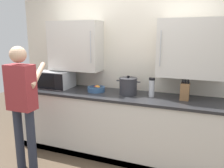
# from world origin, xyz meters

# --- Properties ---
(back_wall_tiled) EXTENTS (3.81, 0.44, 2.62)m
(back_wall_tiled) POSITION_xyz_m (0.00, 1.06, 1.39)
(back_wall_tiled) COLOR beige
(back_wall_tiled) RESTS_ON ground_plane
(counter_unit) EXTENTS (3.27, 0.67, 0.93)m
(counter_unit) POSITION_xyz_m (0.00, 0.74, 0.46)
(counter_unit) COLOR beige
(counter_unit) RESTS_ON ground_plane
(microwave_oven) EXTENTS (0.50, 0.40, 0.27)m
(microwave_oven) POSITION_xyz_m (-1.17, 0.78, 1.06)
(microwave_oven) COLOR #B7BABF
(microwave_oven) RESTS_ON counter_unit
(stock_pot) EXTENTS (0.35, 0.25, 0.27)m
(stock_pot) POSITION_xyz_m (0.06, 0.78, 1.04)
(stock_pot) COLOR #2D2D33
(stock_pot) RESTS_ON counter_unit
(knife_block) EXTENTS (0.11, 0.15, 0.30)m
(knife_block) POSITION_xyz_m (0.82, 0.79, 1.04)
(knife_block) COLOR brown
(knife_block) RESTS_ON counter_unit
(fruit_bowl) EXTENTS (0.26, 0.26, 0.10)m
(fruit_bowl) POSITION_xyz_m (-0.43, 0.77, 0.97)
(fruit_bowl) COLOR #335684
(fruit_bowl) RESTS_ON counter_unit
(thermos_flask) EXTENTS (0.08, 0.08, 0.26)m
(thermos_flask) POSITION_xyz_m (0.39, 0.78, 1.06)
(thermos_flask) COLOR #B7BABF
(thermos_flask) RESTS_ON counter_unit
(person_figure) EXTENTS (0.44, 0.65, 1.62)m
(person_figure) POSITION_xyz_m (-1.05, -0.07, 0.97)
(person_figure) COLOR #282D3D
(person_figure) RESTS_ON ground_plane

